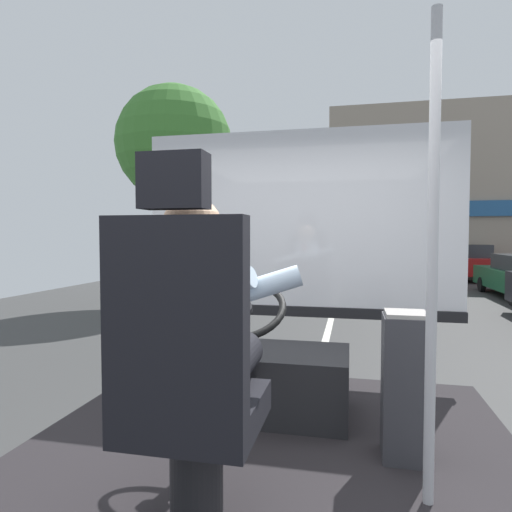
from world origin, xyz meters
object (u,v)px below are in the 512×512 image
(steering_console, at_px, (259,378))
(fare_box, at_px, (405,386))
(driver_seat, at_px, (188,380))
(bus_driver, at_px, (199,324))
(parked_car_red, at_px, (462,261))
(handrail_pole, at_px, (432,261))

(steering_console, bearing_deg, fare_box, -25.00)
(driver_seat, height_order, fare_box, driver_seat)
(bus_driver, xyz_separation_m, parked_car_red, (4.86, 17.44, -0.68))
(steering_console, relative_size, parked_car_red, 0.25)
(parked_car_red, bearing_deg, fare_box, -103.54)
(fare_box, bearing_deg, parked_car_red, 76.46)
(driver_seat, xyz_separation_m, steering_console, (0.00, 1.21, -0.38))
(handrail_pole, height_order, parked_car_red, handrail_pole)
(steering_console, bearing_deg, parked_car_red, 73.46)
(steering_console, xyz_separation_m, fare_box, (0.83, -0.39, 0.14))
(driver_seat, xyz_separation_m, bus_driver, (0.00, 0.13, 0.18))
(bus_driver, bearing_deg, steering_console, 90.00)
(driver_seat, relative_size, bus_driver, 1.85)
(driver_seat, bearing_deg, parked_car_red, 74.54)
(bus_driver, relative_size, steering_console, 0.68)
(fare_box, xyz_separation_m, parked_car_red, (4.03, 16.74, -0.26))
(bus_driver, xyz_separation_m, fare_box, (0.83, 0.70, -0.41))
(handrail_pole, bearing_deg, driver_seat, -152.59)
(driver_seat, relative_size, parked_car_red, 0.31)
(driver_seat, bearing_deg, steering_console, 90.00)
(bus_driver, bearing_deg, fare_box, 40.33)
(fare_box, distance_m, parked_car_red, 17.22)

